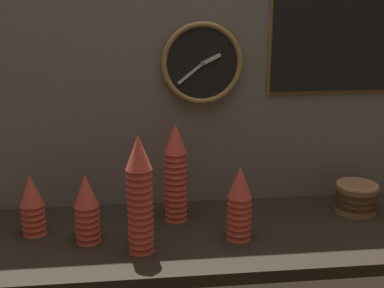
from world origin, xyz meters
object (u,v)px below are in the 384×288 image
(cup_stack_center_left, at_px, (140,195))
(wall_clock, at_px, (202,63))
(bowl_stack_far_right, at_px, (356,197))
(menu_board, at_px, (336,13))
(cup_stack_center, at_px, (176,173))
(cup_stack_center_right, at_px, (240,203))
(cup_stack_far_left, at_px, (32,205))
(cup_stack_left, at_px, (87,209))

(cup_stack_center_left, relative_size, wall_clock, 1.28)
(cup_stack_center_left, height_order, bowl_stack_far_right, cup_stack_center_left)
(bowl_stack_far_right, bearing_deg, wall_clock, 165.06)
(bowl_stack_far_right, relative_size, menu_board, 0.26)
(cup_stack_center, distance_m, cup_stack_center_left, 0.25)
(cup_stack_center_right, height_order, menu_board, menu_board)
(cup_stack_far_left, distance_m, cup_stack_center_right, 0.68)
(cup_stack_left, height_order, menu_board, menu_board)
(cup_stack_center, relative_size, menu_board, 0.60)
(cup_stack_left, relative_size, menu_board, 0.39)
(cup_stack_center, distance_m, bowl_stack_far_right, 0.67)
(cup_stack_center, relative_size, cup_stack_center_left, 0.94)
(cup_stack_center_left, distance_m, bowl_stack_far_right, 0.82)
(cup_stack_center_right, bearing_deg, menu_board, 38.12)
(cup_stack_center, height_order, bowl_stack_far_right, cup_stack_center)
(cup_stack_center, xyz_separation_m, cup_stack_center_right, (0.19, -0.17, -0.05))
(cup_stack_left, height_order, wall_clock, wall_clock)
(cup_stack_far_left, relative_size, bowl_stack_far_right, 1.37)
(cup_stack_center_right, height_order, wall_clock, wall_clock)
(cup_stack_center, bearing_deg, bowl_stack_far_right, -0.81)
(cup_stack_left, bearing_deg, cup_stack_center_left, -25.12)
(cup_stack_center, xyz_separation_m, cup_stack_center_left, (-0.12, -0.21, 0.01))
(cup_stack_center, relative_size, bowl_stack_far_right, 2.32)
(cup_stack_left, xyz_separation_m, menu_board, (0.89, 0.28, 0.59))
(cup_stack_center, height_order, wall_clock, wall_clock)
(cup_stack_center, bearing_deg, cup_stack_left, -155.39)
(cup_stack_center_right, distance_m, bowl_stack_far_right, 0.50)
(cup_stack_center_left, height_order, menu_board, menu_board)
(wall_clock, xyz_separation_m, menu_board, (0.48, 0.01, 0.17))
(cup_stack_center_left, bearing_deg, menu_board, 26.69)
(cup_stack_left, distance_m, wall_clock, 0.64)
(cup_stack_left, xyz_separation_m, bowl_stack_far_right, (0.95, 0.13, -0.06))
(cup_stack_center, relative_size, cup_stack_center_right, 1.41)
(cup_stack_center_right, relative_size, cup_stack_left, 1.09)
(bowl_stack_far_right, xyz_separation_m, menu_board, (-0.07, 0.16, 0.65))
(cup_stack_center_left, distance_m, menu_board, 0.95)
(cup_stack_far_left, xyz_separation_m, cup_stack_center_left, (0.35, -0.15, 0.08))
(cup_stack_center_left, bearing_deg, cup_stack_center, 59.68)
(cup_stack_center, xyz_separation_m, bowl_stack_far_right, (0.66, -0.01, -0.12))
(cup_stack_far_left, relative_size, cup_stack_left, 0.91)
(cup_stack_far_left, xyz_separation_m, cup_stack_left, (0.18, -0.08, 0.01))
(cup_stack_left, bearing_deg, cup_stack_center, 24.61)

